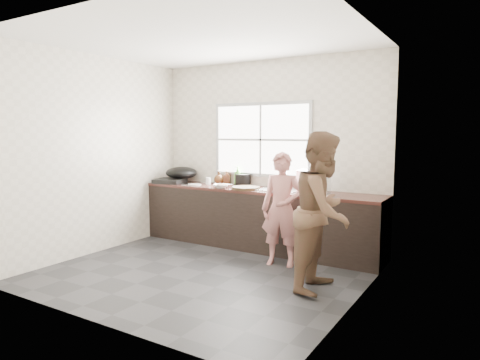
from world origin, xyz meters
The scene contains 30 objects.
floor centered at (0.00, 0.00, -0.01)m, with size 3.60×3.20×0.01m, color #28282B.
ceiling centered at (0.00, 0.00, 2.71)m, with size 3.60×3.20×0.01m, color silver.
wall_back centered at (0.00, 1.60, 1.35)m, with size 3.60×0.01×2.70m, color beige.
wall_left centered at (-1.80, 0.00, 1.35)m, with size 0.01×3.20×2.70m, color beige.
wall_right centered at (1.80, 0.00, 1.35)m, with size 0.01×3.20×2.70m, color beige.
wall_front centered at (0.00, -1.60, 1.35)m, with size 3.60×0.01×2.70m, color beige.
cabinet centered at (0.00, 1.29, 0.41)m, with size 3.60×0.62×0.82m, color black.
countertop centered at (0.00, 1.29, 0.84)m, with size 3.60×0.64×0.04m, color #381C16.
sink centered at (0.35, 1.29, 0.86)m, with size 0.55×0.45×0.02m, color silver.
faucet centered at (0.35, 1.49, 1.01)m, with size 0.02×0.02×0.30m, color silver.
window_frame centered at (-0.10, 1.59, 1.55)m, with size 1.60×0.05×1.10m, color #9EA0A5.
window_glazing centered at (-0.10, 1.57, 1.55)m, with size 1.50×0.01×1.00m, color white.
woman centered at (0.66, 0.74, 0.66)m, with size 0.48×0.32×1.33m, color tan.
person_side centered at (1.39, 0.22, 0.83)m, with size 0.81×0.63×1.67m, color brown.
cutting_board centered at (-0.10, 1.13, 0.88)m, with size 0.39×0.39×0.04m, color black.
cleaver centered at (-0.45, 1.21, 0.90)m, with size 0.18×0.09×0.01m, color silver.
bowl_mince centered at (-0.48, 1.08, 0.89)m, with size 0.23×0.23×0.06m, color white.
bowl_crabs centered at (0.89, 1.08, 0.89)m, with size 0.17×0.17×0.05m, color silver.
bowl_held centered at (0.40, 1.08, 0.89)m, with size 0.22×0.22×0.07m, color silver.
black_pot centered at (-0.38, 1.52, 0.95)m, with size 0.24×0.24×0.17m, color black.
plate_food centered at (-1.01, 1.14, 0.87)m, with size 0.20×0.20×0.02m, color silver.
bottle_green centered at (-0.47, 1.51, 1.00)m, with size 0.11×0.11×0.28m, color #479831.
bottle_brown_tall centered at (-0.67, 1.52, 0.96)m, with size 0.09×0.09×0.20m, color #452211.
bottle_brown_short centered at (-0.79, 1.47, 0.95)m, with size 0.14×0.14×0.19m, color #3E230F.
glass_jar centered at (-0.88, 1.32, 0.91)m, with size 0.08×0.08×0.11m, color white.
burner centered at (-1.54, 1.19, 0.89)m, with size 0.43×0.43×0.06m, color black.
wok centered at (-1.42, 1.33, 1.02)m, with size 0.50×0.50×0.19m, color black.
dish_rack centered at (0.86, 1.27, 1.01)m, with size 0.41×0.28×0.30m, color silver.
pot_lid_left centered at (-1.13, 1.16, 0.87)m, with size 0.27×0.27×0.01m, color #A7AAAE.
pot_lid_right centered at (-1.04, 1.52, 0.87)m, with size 0.26×0.26×0.01m, color silver.
Camera 1 is at (2.94, -4.00, 1.65)m, focal length 32.00 mm.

